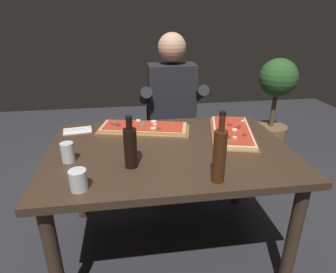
# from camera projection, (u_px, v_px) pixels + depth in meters

# --- Properties ---
(ground_plane) EXTENTS (6.40, 6.40, 0.00)m
(ground_plane) POSITION_uv_depth(u_px,v_px,m) (169.00, 245.00, 1.97)
(ground_plane) COLOR #2D2D33
(dining_table) EXTENTS (1.40, 0.96, 0.74)m
(dining_table) POSITION_uv_depth(u_px,v_px,m) (169.00, 162.00, 1.72)
(dining_table) COLOR #3D2B1E
(dining_table) RESTS_ON ground_plane
(pizza_rectangular_front) EXTENTS (0.64, 0.37, 0.05)m
(pizza_rectangular_front) POSITION_uv_depth(u_px,v_px,m) (144.00, 128.00, 1.90)
(pizza_rectangular_front) COLOR brown
(pizza_rectangular_front) RESTS_ON dining_table
(pizza_rectangular_left) EXTENTS (0.39, 0.59, 0.05)m
(pizza_rectangular_left) POSITION_uv_depth(u_px,v_px,m) (232.00, 132.00, 1.84)
(pizza_rectangular_left) COLOR brown
(pizza_rectangular_left) RESTS_ON dining_table
(wine_bottle_dark) EXTENTS (0.06, 0.06, 0.34)m
(wine_bottle_dark) POSITION_uv_depth(u_px,v_px,m) (219.00, 155.00, 1.30)
(wine_bottle_dark) COLOR #47230F
(wine_bottle_dark) RESTS_ON dining_table
(oil_bottle_amber) EXTENTS (0.07, 0.07, 0.27)m
(oil_bottle_amber) POSITION_uv_depth(u_px,v_px,m) (130.00, 147.00, 1.43)
(oil_bottle_amber) COLOR black
(oil_bottle_amber) RESTS_ON dining_table
(tumbler_near_camera) EXTENTS (0.07, 0.07, 0.11)m
(tumbler_near_camera) POSITION_uv_depth(u_px,v_px,m) (68.00, 152.00, 1.50)
(tumbler_near_camera) COLOR silver
(tumbler_near_camera) RESTS_ON dining_table
(tumbler_far_side) EXTENTS (0.08, 0.08, 0.10)m
(tumbler_far_side) POSITION_uv_depth(u_px,v_px,m) (78.00, 181.00, 1.27)
(tumbler_far_side) COLOR silver
(tumbler_far_side) RESTS_ON dining_table
(napkin_cutlery_set) EXTENTS (0.19, 0.14, 0.01)m
(napkin_cutlery_set) POSITION_uv_depth(u_px,v_px,m) (78.00, 131.00, 1.91)
(napkin_cutlery_set) COLOR white
(napkin_cutlery_set) RESTS_ON dining_table
(diner_chair) EXTENTS (0.44, 0.44, 0.87)m
(diner_chair) POSITION_uv_depth(u_px,v_px,m) (170.00, 131.00, 2.57)
(diner_chair) COLOR black
(diner_chair) RESTS_ON ground_plane
(seated_diner) EXTENTS (0.53, 0.41, 1.33)m
(seated_diner) POSITION_uv_depth(u_px,v_px,m) (172.00, 108.00, 2.36)
(seated_diner) COLOR #23232D
(seated_diner) RESTS_ON ground_plane
(potted_plant_corner) EXTENTS (0.37, 0.37, 1.07)m
(potted_plant_corner) POSITION_uv_depth(u_px,v_px,m) (274.00, 108.00, 2.92)
(potted_plant_corner) COLOR #846042
(potted_plant_corner) RESTS_ON ground_plane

